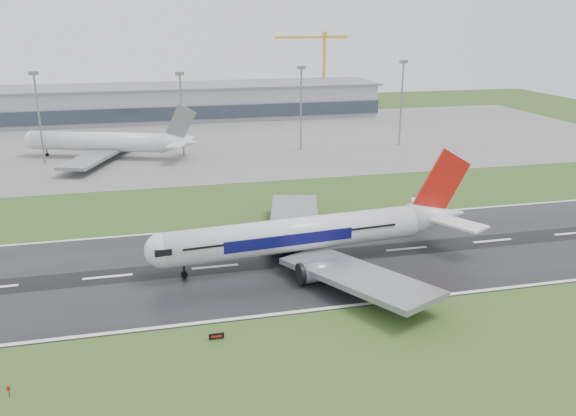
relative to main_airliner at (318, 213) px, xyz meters
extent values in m
plane|color=#2E4B1B|center=(-40.19, 1.18, -9.94)|extent=(520.00, 520.00, 0.00)
cube|color=black|center=(-40.19, 1.18, -9.89)|extent=(400.00, 45.00, 0.10)
cube|color=slate|center=(-40.19, 126.18, -9.90)|extent=(400.00, 130.00, 0.08)
cube|color=#92949D|center=(-40.19, 186.18, -2.44)|extent=(240.00, 36.00, 15.00)
cylinder|color=gray|center=(-64.38, 101.18, 4.43)|extent=(0.64, 0.64, 28.73)
cylinder|color=gray|center=(-18.69, 101.18, 3.89)|extent=(0.64, 0.64, 27.64)
cylinder|color=gray|center=(23.44, 101.18, 4.49)|extent=(0.64, 0.64, 28.85)
cylinder|color=gray|center=(61.95, 101.18, 5.19)|extent=(0.64, 0.64, 30.26)
camera|label=1|loc=(-31.73, -106.12, 36.03)|focal=37.40mm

